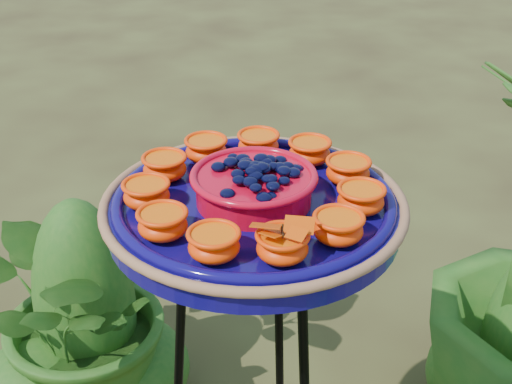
% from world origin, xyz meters
% --- Properties ---
extents(feeder_dish, '(0.66, 0.66, 0.12)m').
position_xyz_m(feeder_dish, '(-0.09, 0.11, 1.03)').
color(feeder_dish, '#0D0753').
rests_on(feeder_dish, tripod_stand).
extents(shrub_back_left, '(0.86, 0.90, 0.77)m').
position_xyz_m(shrub_back_left, '(-0.55, 0.72, 0.39)').
color(shrub_back_left, '#1E5216').
rests_on(shrub_back_left, ground).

